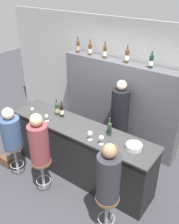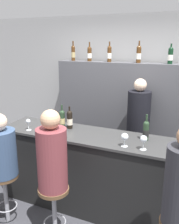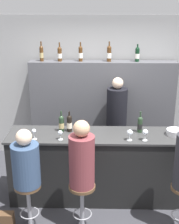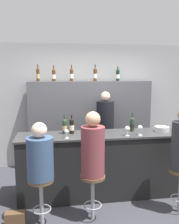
{
  "view_description": "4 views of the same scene",
  "coord_description": "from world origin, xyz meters",
  "px_view_note": "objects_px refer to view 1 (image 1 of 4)",
  "views": [
    {
      "loc": [
        2.22,
        -2.46,
        3.31
      ],
      "look_at": [
        0.15,
        0.36,
        1.35
      ],
      "focal_mm": 40.0,
      "sensor_mm": 36.0,
      "label": 1
    },
    {
      "loc": [
        1.03,
        -2.38,
        2.15
      ],
      "look_at": [
        -0.12,
        0.21,
        1.35
      ],
      "focal_mm": 40.0,
      "sensor_mm": 36.0,
      "label": 2
    },
    {
      "loc": [
        -0.11,
        -3.74,
        2.83
      ],
      "look_at": [
        -0.2,
        0.19,
        1.41
      ],
      "focal_mm": 50.0,
      "sensor_mm": 36.0,
      "label": 3
    },
    {
      "loc": [
        -0.81,
        -3.52,
        2.02
      ],
      "look_at": [
        -0.22,
        0.31,
        1.4
      ],
      "focal_mm": 40.0,
      "sensor_mm": 36.0,
      "label": 4
    }
  ],
  "objects_px": {
    "wine_glass_2": "(90,134)",
    "bar_stool_left": "(15,152)",
    "wine_bottle_counter_0": "(57,109)",
    "wine_bottle_counter_2": "(109,129)",
    "wine_glass_3": "(101,138)",
    "wine_bottle_backbar_1": "(90,49)",
    "wine_bottle_backbar_3": "(127,56)",
    "guest_seated_middle": "(39,141)",
    "wine_glass_0": "(32,110)",
    "bartender": "(119,123)",
    "guest_seated_left": "(11,131)",
    "bar_stool_right": "(107,205)",
    "wine_glass_1": "(46,116)",
    "wine_bottle_backbar_4": "(151,61)",
    "wine_bottle_backbar_2": "(105,52)",
    "wine_bottle_backbar_0": "(78,46)",
    "handbag": "(6,162)",
    "metal_bowl": "(134,147)",
    "wine_bottle_counter_1": "(62,110)",
    "bar_stool_middle": "(42,167)",
    "guest_seated_right": "(108,176)"
  },
  "relations": [
    {
      "from": "wine_bottle_backbar_0",
      "to": "bar_stool_left",
      "type": "xyz_separation_m",
      "value": [
        0.09,
        -1.99,
        -1.47
      ]
    },
    {
      "from": "wine_bottle_counter_0",
      "to": "wine_bottle_backbar_3",
      "type": "bearing_deg",
      "value": 59.59
    },
    {
      "from": "bar_stool_right",
      "to": "wine_bottle_backbar_1",
      "type": "bearing_deg",
      "value": 131.25
    },
    {
      "from": "wine_bottle_counter_2",
      "to": "wine_bottle_backbar_4",
      "type": "distance_m",
      "value": 1.45
    },
    {
      "from": "wine_glass_2",
      "to": "guest_seated_left",
      "type": "bearing_deg",
      "value": -159.27
    },
    {
      "from": "wine_bottle_backbar_0",
      "to": "guest_seated_middle",
      "type": "height_order",
      "value": "wine_bottle_backbar_0"
    },
    {
      "from": "wine_glass_0",
      "to": "wine_glass_1",
      "type": "xyz_separation_m",
      "value": [
        0.36,
        0.0,
        -0.02
      ]
    },
    {
      "from": "wine_bottle_counter_1",
      "to": "wine_bottle_backbar_2",
      "type": "relative_size",
      "value": 0.92
    },
    {
      "from": "wine_bottle_counter_0",
      "to": "wine_glass_2",
      "type": "bearing_deg",
      "value": -16.54
    },
    {
      "from": "bar_stool_right",
      "to": "bar_stool_left",
      "type": "bearing_deg",
      "value": 180.0
    },
    {
      "from": "wine_glass_2",
      "to": "metal_bowl",
      "type": "bearing_deg",
      "value": 16.29
    },
    {
      "from": "wine_bottle_counter_1",
      "to": "bar_stool_middle",
      "type": "height_order",
      "value": "wine_bottle_counter_1"
    },
    {
      "from": "wine_bottle_backbar_0",
      "to": "wine_glass_0",
      "type": "xyz_separation_m",
      "value": [
        0.11,
        -1.49,
        -0.82
      ]
    },
    {
      "from": "wine_bottle_backbar_3",
      "to": "wine_glass_3",
      "type": "distance_m",
      "value": 1.76
    },
    {
      "from": "guest_seated_left",
      "to": "bar_stool_right",
      "type": "xyz_separation_m",
      "value": [
        1.97,
        0.0,
        -0.46
      ]
    },
    {
      "from": "wine_bottle_counter_1",
      "to": "wine_bottle_backbar_4",
      "type": "height_order",
      "value": "wine_bottle_backbar_4"
    },
    {
      "from": "guest_seated_middle",
      "to": "handbag",
      "type": "xyz_separation_m",
      "value": [
        -1.04,
        -0.0,
        -0.92
      ]
    },
    {
      "from": "wine_bottle_counter_0",
      "to": "wine_glass_2",
      "type": "distance_m",
      "value": 0.99
    },
    {
      "from": "guest_seated_middle",
      "to": "wine_glass_0",
      "type": "bearing_deg",
      "value": 143.48
    },
    {
      "from": "wine_bottle_backbar_2",
      "to": "guest_seated_left",
      "type": "xyz_separation_m",
      "value": [
        -0.58,
        -1.99,
        -1.01
      ]
    },
    {
      "from": "bar_stool_right",
      "to": "wine_glass_3",
      "type": "bearing_deg",
      "value": 132.02
    },
    {
      "from": "bar_stool_right",
      "to": "guest_seated_right",
      "type": "height_order",
      "value": "guest_seated_right"
    },
    {
      "from": "wine_bottle_counter_1",
      "to": "metal_bowl",
      "type": "bearing_deg",
      "value": -3.45
    },
    {
      "from": "wine_bottle_backbar_4",
      "to": "guest_seated_middle",
      "type": "xyz_separation_m",
      "value": [
        -0.86,
        -1.99,
        -0.93
      ]
    },
    {
      "from": "wine_glass_2",
      "to": "metal_bowl",
      "type": "xyz_separation_m",
      "value": [
        0.66,
        0.19,
        -0.07
      ]
    },
    {
      "from": "wine_glass_1",
      "to": "metal_bowl",
      "type": "relative_size",
      "value": 0.55
    },
    {
      "from": "wine_bottle_backbar_2",
      "to": "bar_stool_right",
      "type": "bearing_deg",
      "value": -55.14
    },
    {
      "from": "wine_glass_0",
      "to": "guest_seated_left",
      "type": "bearing_deg",
      "value": -91.99
    },
    {
      "from": "wine_bottle_backbar_1",
      "to": "wine_bottle_backbar_3",
      "type": "distance_m",
      "value": 0.85
    },
    {
      "from": "guest_seated_middle",
      "to": "wine_bottle_backbar_3",
      "type": "bearing_deg",
      "value": 79.11
    },
    {
      "from": "wine_glass_2",
      "to": "bar_stool_left",
      "type": "bearing_deg",
      "value": -159.27
    },
    {
      "from": "wine_glass_2",
      "to": "bartender",
      "type": "bearing_deg",
      "value": 95.46
    },
    {
      "from": "wine_bottle_counter_2",
      "to": "wine_bottle_backbar_2",
      "type": "relative_size",
      "value": 0.95
    },
    {
      "from": "wine_bottle_backbar_1",
      "to": "handbag",
      "type": "relative_size",
      "value": 1.23
    },
    {
      "from": "wine_bottle_backbar_1",
      "to": "metal_bowl",
      "type": "relative_size",
      "value": 1.31
    },
    {
      "from": "wine_bottle_counter_0",
      "to": "wine_bottle_counter_2",
      "type": "xyz_separation_m",
      "value": [
        1.12,
        0.0,
        -0.0
      ]
    },
    {
      "from": "wine_bottle_backbar_1",
      "to": "wine_bottle_backbar_4",
      "type": "xyz_separation_m",
      "value": [
        1.33,
        0.0,
        -0.0
      ]
    },
    {
      "from": "wine_glass_0",
      "to": "wine_glass_1",
      "type": "distance_m",
      "value": 0.36
    },
    {
      "from": "wine_glass_0",
      "to": "wine_glass_2",
      "type": "bearing_deg",
      "value": 0.0
    },
    {
      "from": "metal_bowl",
      "to": "bartender",
      "type": "xyz_separation_m",
      "value": [
        -0.76,
        0.92,
        -0.32
      ]
    },
    {
      "from": "bar_stool_right",
      "to": "bartender",
      "type": "height_order",
      "value": "bartender"
    },
    {
      "from": "guest_seated_right",
      "to": "guest_seated_middle",
      "type": "bearing_deg",
      "value": 180.0
    },
    {
      "from": "wine_bottle_backbar_1",
      "to": "wine_glass_2",
      "type": "bearing_deg",
      "value": -53.88
    },
    {
      "from": "wine_bottle_counter_2",
      "to": "guest_seated_left",
      "type": "xyz_separation_m",
      "value": [
        -1.48,
        -0.78,
        -0.2
      ]
    },
    {
      "from": "metal_bowl",
      "to": "guest_seated_right",
      "type": "bearing_deg",
      "value": -90.34
    },
    {
      "from": "wine_bottle_backbar_2",
      "to": "bar_stool_right",
      "type": "xyz_separation_m",
      "value": [
        1.38,
        -1.99,
        -1.47
      ]
    },
    {
      "from": "wine_bottle_backbar_2",
      "to": "handbag",
      "type": "height_order",
      "value": "wine_bottle_backbar_2"
    },
    {
      "from": "wine_glass_3",
      "to": "wine_bottle_backbar_1",
      "type": "bearing_deg",
      "value": 130.99
    },
    {
      "from": "wine_bottle_backbar_3",
      "to": "metal_bowl",
      "type": "height_order",
      "value": "wine_bottle_backbar_3"
    },
    {
      "from": "metal_bowl",
      "to": "bar_stool_left",
      "type": "bearing_deg",
      "value": -160.73
    }
  ]
}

